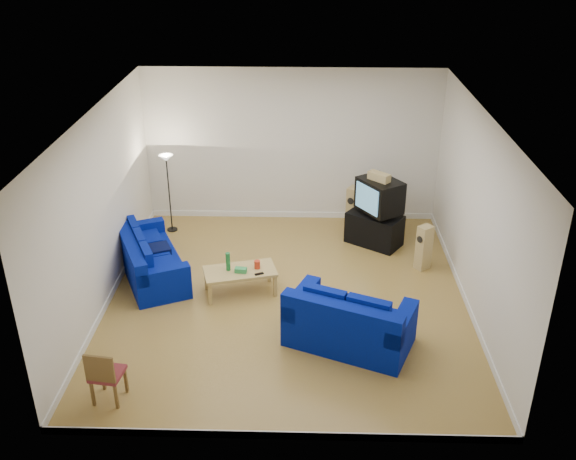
{
  "coord_description": "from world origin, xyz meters",
  "views": [
    {
      "loc": [
        0.27,
        -9.23,
        5.89
      ],
      "look_at": [
        0.0,
        0.4,
        1.1
      ],
      "focal_mm": 40.0,
      "sensor_mm": 36.0,
      "label": 1
    }
  ],
  "objects_px": {
    "sofa_loveseat": "(348,326)",
    "television": "(379,195)",
    "sofa_three_seat": "(148,261)",
    "coffee_table": "(240,273)",
    "tv_stand": "(374,229)"
  },
  "relations": [
    {
      "from": "sofa_three_seat",
      "to": "coffee_table",
      "type": "xyz_separation_m",
      "value": [
        1.69,
        -0.51,
        0.08
      ]
    },
    {
      "from": "tv_stand",
      "to": "television",
      "type": "xyz_separation_m",
      "value": [
        0.05,
        -0.02,
        0.72
      ]
    },
    {
      "from": "sofa_three_seat",
      "to": "tv_stand",
      "type": "distance_m",
      "value": 4.37
    },
    {
      "from": "sofa_loveseat",
      "to": "tv_stand",
      "type": "relative_size",
      "value": 2.01
    },
    {
      "from": "sofa_three_seat",
      "to": "tv_stand",
      "type": "relative_size",
      "value": 2.22
    },
    {
      "from": "sofa_loveseat",
      "to": "television",
      "type": "height_order",
      "value": "television"
    },
    {
      "from": "television",
      "to": "coffee_table",
      "type": "bearing_deg",
      "value": -86.67
    },
    {
      "from": "sofa_loveseat",
      "to": "coffee_table",
      "type": "distance_m",
      "value": 2.27
    },
    {
      "from": "tv_stand",
      "to": "television",
      "type": "height_order",
      "value": "television"
    },
    {
      "from": "sofa_three_seat",
      "to": "television",
      "type": "xyz_separation_m",
      "value": [
        4.2,
        1.36,
        0.74
      ]
    },
    {
      "from": "tv_stand",
      "to": "sofa_loveseat",
      "type": "bearing_deg",
      "value": -67.54
    },
    {
      "from": "tv_stand",
      "to": "television",
      "type": "relative_size",
      "value": 1.02
    },
    {
      "from": "tv_stand",
      "to": "television",
      "type": "bearing_deg",
      "value": 15.11
    },
    {
      "from": "sofa_loveseat",
      "to": "tv_stand",
      "type": "height_order",
      "value": "sofa_loveseat"
    },
    {
      "from": "sofa_three_seat",
      "to": "tv_stand",
      "type": "bearing_deg",
      "value": 83.83
    }
  ]
}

